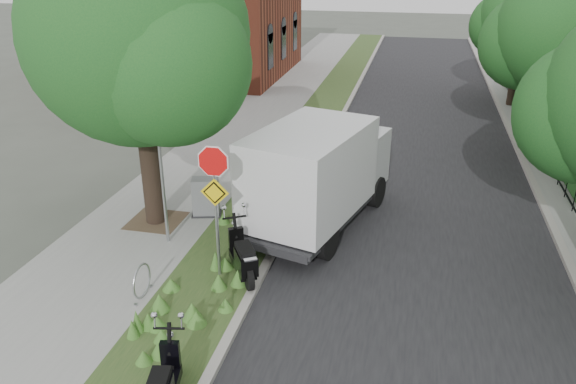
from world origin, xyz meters
name	(u,v)px	position (x,y,z in m)	size (l,w,h in m)	color
ground	(273,301)	(0.00, 0.00, 0.00)	(120.00, 120.00, 0.00)	#4C5147
sidewalk_near	(231,141)	(-4.25, 10.00, 0.06)	(3.50, 60.00, 0.12)	gray
verge	(300,146)	(-1.50, 10.00, 0.06)	(2.00, 60.00, 0.12)	#29471E
kerb_near	(326,148)	(-0.50, 10.00, 0.07)	(0.20, 60.00, 0.13)	#9E9991
road	(421,157)	(3.00, 10.00, 0.01)	(7.00, 60.00, 0.01)	black
kerb_far	(524,163)	(6.50, 10.00, 0.07)	(0.20, 60.00, 0.13)	#9E9991
footpath_far	(576,167)	(8.20, 10.00, 0.06)	(3.20, 60.00, 0.12)	gray
street_tree_main	(136,45)	(-4.08, 2.86, 4.80)	(6.21, 5.54, 7.66)	black
bare_post	(161,168)	(-3.20, 1.80, 2.12)	(0.08, 0.08, 4.00)	#A5A8AD
bike_hoop	(142,281)	(-2.70, -0.60, 0.50)	(0.06, 0.78, 0.77)	#A5A8AD
sign_assembly	(215,185)	(-1.40, 0.58, 2.33)	(0.94, 0.08, 3.22)	#A5A8AD
fence_far	(548,148)	(7.20, 10.00, 0.67)	(0.04, 24.00, 1.00)	black
hedge_far	(570,149)	(7.90, 10.00, 0.67)	(1.00, 24.00, 1.10)	#184418
brick_building	(206,0)	(-9.50, 22.00, 4.21)	(9.40, 10.40, 8.30)	brown
far_tree_b	(561,36)	(6.94, 10.05, 4.37)	(4.83, 4.31, 6.56)	black
far_tree_c	(522,21)	(6.94, 18.04, 3.95)	(4.37, 3.89, 5.93)	black
scooter_near	(244,261)	(-0.80, 0.56, 0.56)	(1.10, 1.68, 0.90)	black
box_truck	(318,171)	(0.29, 3.73, 1.59)	(3.43, 5.76, 2.45)	#262628
utility_cabinet	(206,197)	(-2.80, 3.50, 0.63)	(0.91, 0.73, 1.07)	#262628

